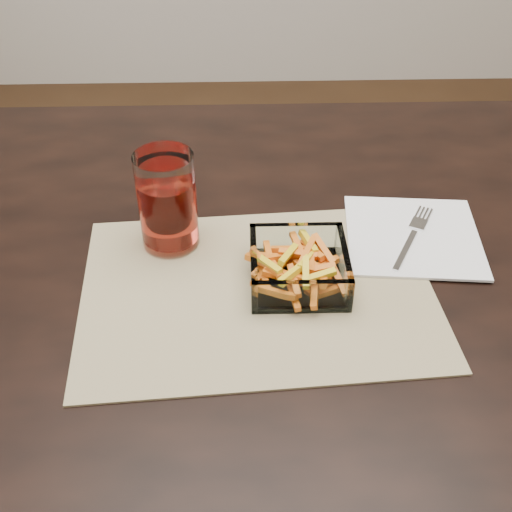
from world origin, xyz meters
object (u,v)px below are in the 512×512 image
object	(u,v)px
dining_table	(334,292)
fork	(413,235)
glass_bowl	(299,269)
tumbler	(168,204)

from	to	relation	value
dining_table	fork	bearing A→B (deg)	6.51
glass_bowl	tumbler	size ratio (longest dim) A/B	0.90
tumbler	glass_bowl	bearing A→B (deg)	-27.09
dining_table	tumbler	xyz separation A→B (m)	(-0.24, 0.01, 0.15)
dining_table	fork	distance (m)	0.14
fork	glass_bowl	bearing A→B (deg)	-125.09
tumbler	fork	bearing A→B (deg)	-0.16
fork	dining_table	bearing A→B (deg)	-145.63
dining_table	tumbler	world-z (taller)	tumbler
dining_table	glass_bowl	world-z (taller)	glass_bowl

